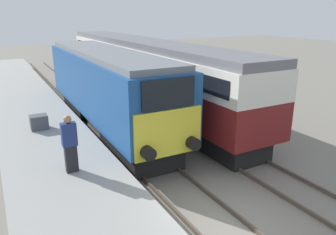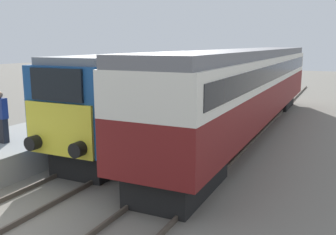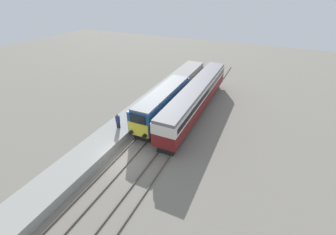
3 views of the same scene
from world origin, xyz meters
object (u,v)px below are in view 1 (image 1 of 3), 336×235
object	(u,v)px
person_on_platform	(70,144)
luggage_crate	(39,122)
passenger_carriage	(142,66)
locomotive	(107,87)

from	to	relation	value
person_on_platform	luggage_crate	world-z (taller)	person_on_platform
passenger_carriage	luggage_crate	world-z (taller)	passenger_carriage
person_on_platform	luggage_crate	size ratio (longest dim) A/B	2.59
luggage_crate	locomotive	bearing A→B (deg)	16.70
locomotive	passenger_carriage	bearing A→B (deg)	45.19
locomotive	luggage_crate	size ratio (longest dim) A/B	18.33
person_on_platform	luggage_crate	distance (m)	4.65
person_on_platform	locomotive	bearing A→B (deg)	61.22
locomotive	luggage_crate	distance (m)	3.66
passenger_carriage	person_on_platform	bearing A→B (deg)	-125.66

